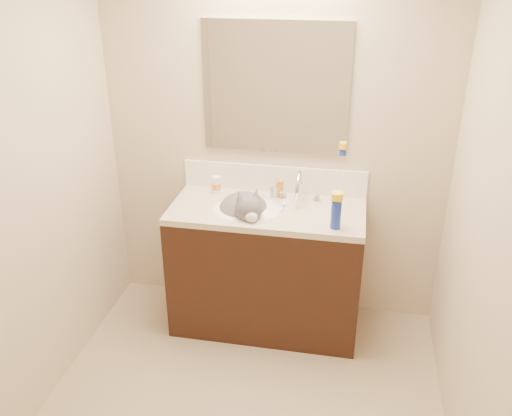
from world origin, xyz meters
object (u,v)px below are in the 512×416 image
at_px(cat, 245,211).
at_px(pill_bottle, 216,184).
at_px(silver_jar, 275,192).
at_px(amber_bottle, 280,188).
at_px(faucet, 299,189).
at_px(basin, 247,219).
at_px(vanity_cabinet, 266,270).
at_px(spray_can, 336,215).

height_order(cat, pill_bottle, cat).
xyz_separation_m(silver_jar, amber_bottle, (0.03, 0.01, 0.02)).
xyz_separation_m(faucet, pill_bottle, (-0.55, 0.04, -0.03)).
height_order(basin, silver_jar, silver_jar).
bearing_deg(vanity_cabinet, faucet, 37.29).
distance_m(cat, pill_bottle, 0.32).
relative_size(basin, faucet, 1.61).
xyz_separation_m(basin, spray_can, (0.55, -0.15, 0.15)).
bearing_deg(spray_can, pill_bottle, 155.54).
relative_size(cat, amber_bottle, 4.32).
relative_size(basin, spray_can, 2.81).
bearing_deg(pill_bottle, vanity_cabinet, -25.76).
height_order(silver_jar, amber_bottle, amber_bottle).
height_order(cat, amber_bottle, cat).
bearing_deg(vanity_cabinet, spray_can, -23.32).
bearing_deg(faucet, cat, -152.94).
bearing_deg(amber_bottle, cat, -130.84).
distance_m(vanity_cabinet, cat, 0.45).
height_order(amber_bottle, spray_can, spray_can).
distance_m(cat, amber_bottle, 0.30).
bearing_deg(pill_bottle, spray_can, -24.46).
height_order(faucet, pill_bottle, faucet).
bearing_deg(basin, faucet, 29.12).
bearing_deg(vanity_cabinet, pill_bottle, 154.24).
height_order(vanity_cabinet, basin, basin).
relative_size(vanity_cabinet, cat, 2.52).
bearing_deg(silver_jar, amber_bottle, 16.52).
height_order(faucet, spray_can, faucet).
xyz_separation_m(cat, spray_can, (0.56, -0.16, 0.10)).
bearing_deg(silver_jar, cat, -126.71).
distance_m(amber_bottle, spray_can, 0.53).
distance_m(faucet, cat, 0.37).
bearing_deg(spray_can, vanity_cabinet, 156.68).
bearing_deg(pill_bottle, amber_bottle, 1.98).
relative_size(cat, silver_jar, 7.30).
distance_m(basin, faucet, 0.38).
distance_m(faucet, silver_jar, 0.18).
bearing_deg(cat, amber_bottle, 25.23).
distance_m(vanity_cabinet, pill_bottle, 0.65).
relative_size(cat, pill_bottle, 4.28).
distance_m(pill_bottle, amber_bottle, 0.42).
xyz_separation_m(pill_bottle, spray_can, (0.79, -0.36, 0.02)).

